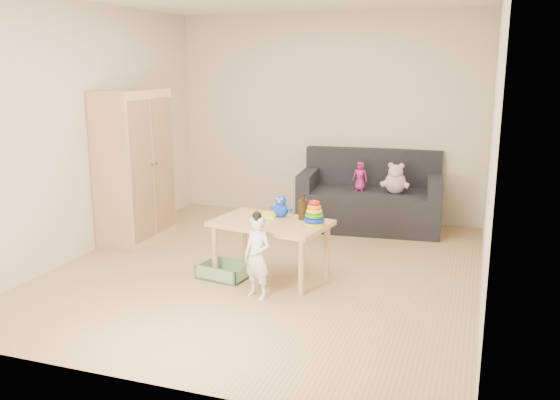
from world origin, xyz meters
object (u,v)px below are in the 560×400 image
at_px(wardrobe, 134,167).
at_px(play_table, 271,249).
at_px(toddler, 257,258).
at_px(sofa, 369,209).

xyz_separation_m(wardrobe, play_table, (1.86, -0.66, -0.57)).
bearing_deg(play_table, toddler, -83.07).
xyz_separation_m(sofa, toddler, (-0.50, -2.50, 0.13)).
xyz_separation_m(sofa, play_table, (-0.56, -2.00, 0.04)).
xyz_separation_m(wardrobe, toddler, (1.93, -1.16, -0.49)).
distance_m(wardrobe, sofa, 2.84).
xyz_separation_m(wardrobe, sofa, (2.42, 1.34, -0.61)).
height_order(wardrobe, sofa, wardrobe).
distance_m(sofa, play_table, 2.07).
height_order(play_table, toddler, toddler).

